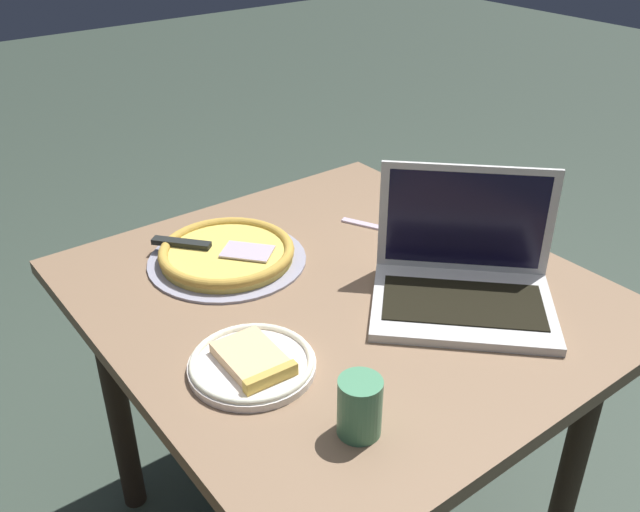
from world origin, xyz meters
TOP-DOWN VIEW (x-y plane):
  - dining_table at (0.00, 0.00)m, footprint 1.00×0.93m
  - laptop at (0.17, 0.17)m, footprint 0.43×0.43m
  - pizza_plate at (0.11, -0.28)m, footprint 0.22×0.22m
  - pizza_tray at (-0.24, -0.12)m, footprint 0.34×0.34m
  - table_knife at (-0.13, 0.25)m, footprint 0.19×0.11m
  - drink_cup at (0.33, -0.23)m, footprint 0.07×0.07m

SIDE VIEW (x-z plane):
  - dining_table at x=0.00m, z-range 0.26..0.96m
  - table_knife at x=-0.13m, z-range 0.70..0.71m
  - pizza_plate at x=0.11m, z-range 0.70..0.73m
  - pizza_tray at x=-0.24m, z-range 0.70..0.74m
  - drink_cup at x=0.33m, z-range 0.70..0.80m
  - laptop at x=0.17m, z-range 0.63..0.88m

